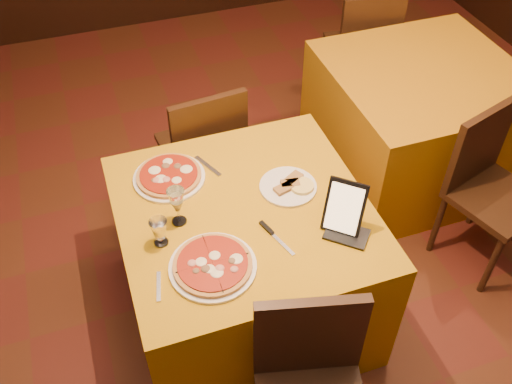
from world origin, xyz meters
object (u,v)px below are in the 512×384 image
object	(u,v)px
main_table	(245,262)
pizza_far	(169,176)
side_table	(416,122)
pizza_near	(213,266)
water_glass	(160,232)
chair_side_far	(359,46)
chair_main_far	(200,147)
wine_glass	(177,206)
chair_side_near	(497,198)
tablet	(344,207)

from	to	relation	value
main_table	pizza_far	bearing A→B (deg)	131.80
side_table	pizza_near	size ratio (longest dim) A/B	3.10
pizza_near	water_glass	bearing A→B (deg)	130.26
pizza_far	chair_side_far	bearing A→B (deg)	37.20
main_table	pizza_near	distance (m)	0.52
chair_main_far	chair_side_far	bearing A→B (deg)	-158.25
pizza_far	water_glass	world-z (taller)	water_glass
side_table	pizza_near	distance (m)	1.90
chair_main_far	pizza_near	world-z (taller)	chair_main_far
chair_side_far	pizza_near	xyz separation A→B (m)	(-1.58, -1.80, 0.31)
side_table	pizza_near	bearing A→B (deg)	-148.32
pizza_near	side_table	bearing A→B (deg)	31.68
water_glass	wine_glass	bearing A→B (deg)	42.78
water_glass	pizza_near	bearing A→B (deg)	-49.74
wine_glass	water_glass	distance (m)	0.14
pizza_far	water_glass	distance (m)	0.39
wine_glass	main_table	bearing A→B (deg)	-4.12
chair_side_far	pizza_far	size ratio (longest dim) A/B	2.72
main_table	water_glass	size ratio (longest dim) A/B	8.46
chair_side_near	pizza_near	distance (m)	1.62
main_table	chair_main_far	world-z (taller)	chair_main_far
chair_side_far	wine_glass	world-z (taller)	wine_glass
main_table	wine_glass	distance (m)	0.55
main_table	tablet	world-z (taller)	tablet
main_table	side_table	bearing A→B (deg)	27.41
chair_side_far	water_glass	bearing A→B (deg)	52.10
chair_main_far	chair_side_near	xyz separation A→B (m)	(1.36, -0.91, 0.00)
chair_main_far	water_glass	bearing A→B (deg)	60.77
wine_glass	water_glass	size ratio (longest dim) A/B	1.46
main_table	wine_glass	world-z (taller)	wine_glass
water_glass	chair_side_far	bearing A→B (deg)	42.61
chair_side_near	pizza_far	distance (m)	1.70
chair_main_far	pizza_near	distance (m)	1.15
chair_main_far	water_glass	xyz separation A→B (m)	(-0.39, -0.89, 0.36)
chair_main_far	pizza_near	size ratio (longest dim) A/B	2.57
main_table	water_glass	xyz separation A→B (m)	(-0.39, -0.07, 0.44)
chair_main_far	pizza_far	xyz separation A→B (m)	(-0.27, -0.52, 0.31)
side_table	pizza_far	world-z (taller)	pizza_far
pizza_far	tablet	world-z (taller)	tablet
chair_side_far	water_glass	size ratio (longest dim) A/B	7.00
pizza_far	tablet	bearing A→B (deg)	-40.25
pizza_near	tablet	size ratio (longest dim) A/B	1.45
side_table	chair_side_far	distance (m)	0.83
tablet	pizza_near	bearing A→B (deg)	-135.52
chair_side_far	wine_glass	xyz separation A→B (m)	(-1.65, -1.51, 0.39)
chair_main_far	pizza_near	xyz separation A→B (m)	(-0.22, -1.09, 0.31)
pizza_far	wine_glass	size ratio (longest dim) A/B	1.76
pizza_far	tablet	xyz separation A→B (m)	(0.63, -0.53, 0.10)
side_table	wine_glass	bearing A→B (deg)	-157.41
chair_main_far	chair_side_near	distance (m)	1.64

